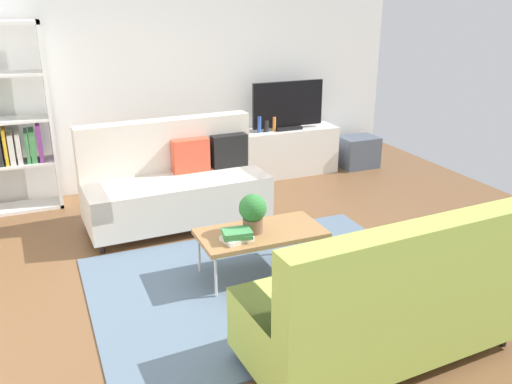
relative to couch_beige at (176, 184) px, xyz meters
name	(u,v)px	position (x,y,z in m)	size (l,w,h in m)	color
ground_plane	(243,275)	(0.23, -1.39, -0.45)	(7.68, 7.68, 0.00)	brown
wall_far	(160,71)	(0.23, 1.41, 1.00)	(6.40, 0.12, 2.90)	white
area_rug	(265,284)	(0.34, -1.62, -0.44)	(2.90, 2.20, 0.01)	slate
couch_beige	(176,184)	(0.00, 0.00, 0.00)	(1.93, 0.91, 1.10)	beige
couch_green	(385,303)	(0.68, -2.84, -0.01)	(1.95, 0.95, 1.10)	#A3BC4C
coffee_table	(261,234)	(0.39, -1.42, -0.05)	(1.10, 0.56, 0.42)	#9E7042
tv_console	(286,152)	(1.83, 1.07, -0.13)	(1.40, 0.44, 0.64)	silver
tv	(288,106)	(1.83, 1.05, 0.51)	(1.00, 0.20, 0.64)	black
storage_trunk	(358,152)	(2.93, 0.97, -0.23)	(0.52, 0.40, 0.44)	#4C5666
potted_plant	(253,212)	(0.31, -1.41, 0.16)	(0.24, 0.24, 0.35)	brown
table_book_0	(237,238)	(0.12, -1.52, -0.01)	(0.24, 0.18, 0.04)	silver
table_book_1	(237,235)	(0.12, -1.52, 0.03)	(0.24, 0.18, 0.03)	#3F8C4C
table_book_2	(237,232)	(0.12, -1.52, 0.06)	(0.24, 0.18, 0.03)	#3F8C4C
vase_0	(245,127)	(1.25, 1.12, 0.26)	(0.10, 0.10, 0.14)	silver
bottle_0	(259,124)	(1.41, 1.03, 0.30)	(0.05, 0.05, 0.22)	#3359B2
bottle_1	(266,126)	(1.51, 1.03, 0.27)	(0.06, 0.06, 0.15)	#262626
bottle_2	(274,124)	(1.62, 1.03, 0.29)	(0.05, 0.05, 0.19)	orange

